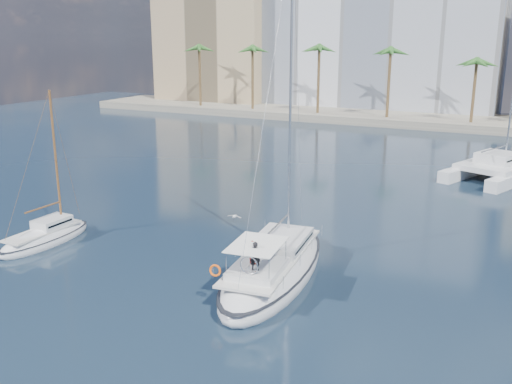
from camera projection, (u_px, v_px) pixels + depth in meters
The scene contains 10 objects.
ground at pixel (250, 252), 36.16m from camera, with size 160.00×160.00×0.00m, color black.
quay at pixel (429, 120), 88.59m from camera, with size 120.00×14.00×1.20m, color gray.
building_modern at pixel (378, 31), 100.56m from camera, with size 42.00×16.00×28.00m, color silver.
building_tan_left at pixel (220, 48), 110.86m from camera, with size 22.00×14.00×22.00m, color tan.
palm_left at pixel (225, 54), 97.25m from camera, with size 3.60×3.60×12.30m.
palm_centre at pixel (429, 57), 82.57m from camera, with size 3.60×3.60×12.30m.
main_sloop at pixel (274, 268), 32.21m from camera, with size 5.77×13.66×19.66m.
small_sloop at pixel (46, 237), 37.72m from camera, with size 2.43×7.36×10.52m.
catamaran at pixel (496, 167), 54.59m from camera, with size 9.50×12.81×16.85m.
seagull at pixel (235, 216), 41.93m from camera, with size 1.14×0.49×0.21m.
Camera 1 is at (15.48, -30.10, 13.28)m, focal length 40.00 mm.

